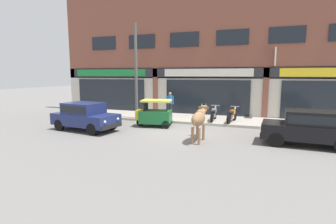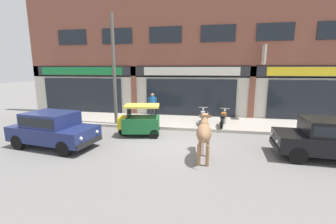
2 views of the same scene
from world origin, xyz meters
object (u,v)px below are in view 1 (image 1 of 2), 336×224
car_0 (85,115)px  auto_rickshaw (154,115)px  car_1 (308,126)px  motorcycle_1 (232,116)px  motorcycle_0 (214,114)px  cow (199,119)px  pedestrian (170,101)px  utility_pole (136,72)px

car_0 → auto_rickshaw: (3.05, 2.18, -0.15)m
car_1 → motorcycle_1: (-3.47, 3.66, -0.28)m
car_0 → motorcycle_0: size_ratio=2.08×
motorcycle_0 → motorcycle_1: size_ratio=1.01×
motorcycle_0 → car_1: bearing=-39.8°
cow → car_1: (4.40, 0.84, -0.19)m
car_0 → motorcycle_1: (7.09, 4.27, -0.28)m
cow → pedestrian: size_ratio=1.35×
motorcycle_1 → auto_rickshaw: bearing=-152.7°
cow → car_0: 6.18m
auto_rickshaw → cow: bearing=-37.7°
pedestrian → utility_pole: 3.03m
cow → motorcycle_1: bearing=78.4°
motorcycle_1 → utility_pole: utility_pole is taller
car_0 → utility_pole: utility_pole is taller
cow → utility_pole: 6.70m
cow → utility_pole: bearing=141.8°
car_0 → utility_pole: 4.50m
motorcycle_1 → pedestrian: 4.33m
car_1 → pedestrian: 8.94m
car_1 → cow: bearing=-169.2°
car_0 → auto_rickshaw: size_ratio=1.79×
motorcycle_1 → utility_pole: bearing=-174.5°
motorcycle_0 → car_0: bearing=-143.6°
motorcycle_0 → cow: bearing=-87.9°
motorcycle_1 → car_0: bearing=-149.0°
auto_rickshaw → pedestrian: pedestrian is taller
motorcycle_0 → pedestrian: pedestrian is taller
car_1 → utility_pole: utility_pole is taller
car_1 → auto_rickshaw: 7.68m
car_1 → pedestrian: (-7.66, 4.60, 0.32)m
cow → motorcycle_0: (-0.17, 4.65, -0.47)m
auto_rickshaw → pedestrian: 3.07m
auto_rickshaw → car_1: bearing=-11.8°
car_0 → utility_pole: size_ratio=0.64×
auto_rickshaw → utility_pole: size_ratio=0.36×
cow → motorcycle_0: cow is taller
cow → car_0: size_ratio=0.57×
auto_rickshaw → pedestrian: bearing=92.6°
auto_rickshaw → utility_pole: utility_pole is taller
auto_rickshaw → motorcycle_0: size_ratio=1.16×
car_0 → car_1: (10.57, 0.60, 0.00)m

